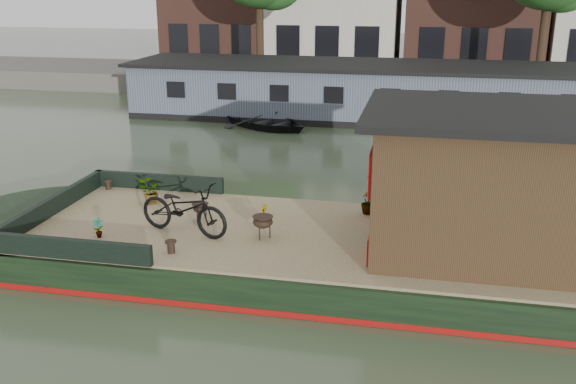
% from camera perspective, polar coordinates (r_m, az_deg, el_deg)
% --- Properties ---
extents(ground, '(120.00, 120.00, 0.00)m').
position_cam_1_polar(ground, '(11.94, 5.45, -6.88)').
color(ground, '#293622').
rests_on(ground, ground).
extents(houseboat_hull, '(14.01, 4.02, 0.60)m').
position_cam_1_polar(houseboat_hull, '(12.03, -0.85, -5.17)').
color(houseboat_hull, black).
rests_on(houseboat_hull, ground).
extents(houseboat_deck, '(11.80, 3.80, 0.05)m').
position_cam_1_polar(houseboat_deck, '(11.69, 5.54, -4.10)').
color(houseboat_deck, '#9A845F').
rests_on(houseboat_deck, houseboat_hull).
extents(bow_bulwark, '(3.00, 4.00, 0.35)m').
position_cam_1_polar(bow_bulwark, '(13.12, -17.00, -1.40)').
color(bow_bulwark, black).
rests_on(bow_bulwark, houseboat_deck).
extents(cabin, '(4.00, 3.50, 2.42)m').
position_cam_1_polar(cabin, '(11.27, 16.84, 1.09)').
color(cabin, '#301C12').
rests_on(cabin, houseboat_deck).
extents(bicycle, '(1.93, 1.08, 0.96)m').
position_cam_1_polar(bicycle, '(11.78, -9.24, -1.44)').
color(bicycle, black).
rests_on(bicycle, houseboat_deck).
extents(potted_plant_a, '(0.23, 0.21, 0.37)m').
position_cam_1_polar(potted_plant_a, '(12.03, -16.52, -3.07)').
color(potted_plant_a, maroon).
rests_on(potted_plant_a, houseboat_deck).
extents(potted_plant_b, '(0.21, 0.23, 0.34)m').
position_cam_1_polar(potted_plant_b, '(12.30, -2.21, -1.93)').
color(potted_plant_b, brown).
rests_on(potted_plant_b, houseboat_deck).
extents(potted_plant_c, '(0.60, 0.58, 0.51)m').
position_cam_1_polar(potted_plant_c, '(13.58, -12.16, 0.01)').
color(potted_plant_c, brown).
rests_on(potted_plant_c, houseboat_deck).
extents(potted_plant_d, '(0.33, 0.33, 0.50)m').
position_cam_1_polar(potted_plant_d, '(12.80, 7.14, -0.86)').
color(potted_plant_d, '#9B482A').
rests_on(potted_plant_d, houseboat_deck).
extents(brazier_front, '(0.48, 0.48, 0.42)m').
position_cam_1_polar(brazier_front, '(11.51, -2.24, -3.13)').
color(brazier_front, black).
rests_on(brazier_front, houseboat_deck).
extents(brazier_rear, '(0.40, 0.40, 0.37)m').
position_cam_1_polar(brazier_rear, '(12.41, -7.80, -1.81)').
color(brazier_rear, black).
rests_on(brazier_rear, houseboat_deck).
extents(bollard_port, '(0.18, 0.18, 0.20)m').
position_cam_1_polar(bollard_port, '(14.80, -15.69, 0.62)').
color(bollard_port, black).
rests_on(bollard_port, houseboat_deck).
extents(bollard_stbd, '(0.19, 0.19, 0.22)m').
position_cam_1_polar(bollard_stbd, '(11.10, -10.35, -4.81)').
color(bollard_stbd, black).
rests_on(bollard_stbd, houseboat_deck).
extents(dinghy, '(4.12, 3.75, 0.70)m').
position_cam_1_polar(dinghy, '(23.40, -1.76, 6.56)').
color(dinghy, black).
rests_on(dinghy, ground).
extents(far_houseboat, '(20.40, 4.40, 2.11)m').
position_cam_1_polar(far_houseboat, '(25.13, 9.30, 8.57)').
color(far_houseboat, slate).
rests_on(far_houseboat, ground).
extents(quay, '(60.00, 6.00, 0.90)m').
position_cam_1_polar(quay, '(31.63, 9.89, 9.51)').
color(quay, '#47443F').
rests_on(quay, ground).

